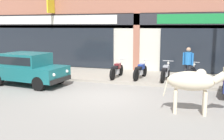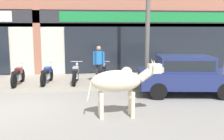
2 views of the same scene
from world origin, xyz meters
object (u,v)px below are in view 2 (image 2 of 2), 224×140
at_px(motorcycle_1, 47,75).
at_px(motorcycle_2, 76,74).
at_px(cow, 120,81).
at_px(car_2, 186,73).
at_px(pedestrian, 99,60).
at_px(motorcycle_0, 18,76).
at_px(utility_pole, 148,6).
at_px(motorcycle_3, 102,74).

xyz_separation_m(motorcycle_1, motorcycle_2, (1.21, -0.04, 0.00)).
bearing_deg(cow, car_2, 38.02).
distance_m(car_2, pedestrian, 3.67).
xyz_separation_m(car_2, motorcycle_0, (-6.47, 2.00, -0.31)).
xyz_separation_m(motorcycle_0, pedestrian, (3.38, -0.03, 0.60)).
relative_size(cow, car_2, 0.57).
xyz_separation_m(car_2, motorcycle_1, (-5.30, 2.12, -0.31)).
distance_m(cow, car_2, 3.55).
relative_size(motorcycle_1, pedestrian, 1.13).
bearing_deg(utility_pole, pedestrian, 163.10).
xyz_separation_m(cow, pedestrian, (-0.30, 4.16, 0.10)).
relative_size(motorcycle_0, motorcycle_2, 1.00).
height_order(motorcycle_0, pedestrian, pedestrian).
relative_size(car_2, utility_pole, 0.58).
bearing_deg(motorcycle_3, pedestrian, -177.89).
relative_size(motorcycle_0, motorcycle_1, 1.00).
bearing_deg(utility_pole, car_2, -50.81).
xyz_separation_m(cow, motorcycle_1, (-2.51, 4.30, -0.50)).
xyz_separation_m(cow, utility_pole, (1.66, 3.56, 2.35)).
relative_size(car_2, motorcycle_2, 2.07).
bearing_deg(motorcycle_1, cow, -59.75).
distance_m(cow, motorcycle_0, 5.60).
height_order(motorcycle_0, utility_pole, utility_pole).
xyz_separation_m(cow, motorcycle_2, (-1.30, 4.26, -0.50)).
bearing_deg(motorcycle_2, motorcycle_3, -4.89).
bearing_deg(pedestrian, motorcycle_0, 179.52).
distance_m(car_2, motorcycle_2, 4.59).
distance_m(motorcycle_0, motorcycle_1, 1.18).
relative_size(motorcycle_2, pedestrian, 1.13).
relative_size(cow, motorcycle_3, 1.20).
height_order(car_2, motorcycle_3, car_2).
relative_size(cow, motorcycle_0, 1.19).
height_order(cow, car_2, cow).
bearing_deg(motorcycle_3, cow, -87.92).
height_order(car_2, pedestrian, pedestrian).
bearing_deg(cow, pedestrian, 94.06).
bearing_deg(motorcycle_0, motorcycle_1, 5.78).
bearing_deg(car_2, cow, -141.98).
relative_size(motorcycle_1, utility_pole, 0.28).
height_order(car_2, motorcycle_1, car_2).
distance_m(motorcycle_0, utility_pole, 6.09).
bearing_deg(pedestrian, car_2, -32.65).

